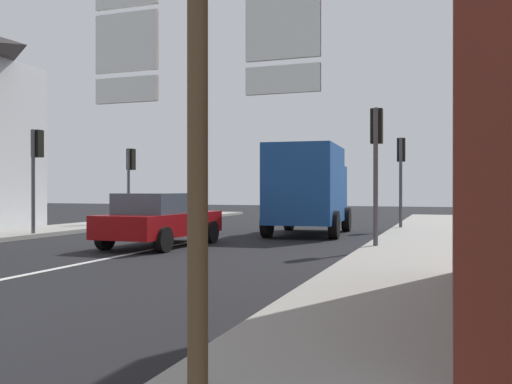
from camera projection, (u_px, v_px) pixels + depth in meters
The scene contains 10 objects.
ground_plane at pixel (165, 247), 15.25m from camera, with size 80.00×80.00×0.00m, color black.
sidewalk_right at pixel (411, 265), 11.18m from camera, with size 2.73×44.00×0.14m, color gray.
lane_centre_stripe at pixel (70, 266), 11.47m from camera, with size 0.16×12.00×0.01m, color silver.
sedan_far at pixel (160, 219), 15.46m from camera, with size 2.09×4.26×1.47m.
delivery_truck at pixel (308, 187), 19.49m from camera, with size 2.75×5.13×3.05m.
route_sign_post at pixel (199, 139), 3.78m from camera, with size 1.66×0.14×3.20m.
traffic_light_near_left at pixel (36, 158), 18.45m from camera, with size 0.30×0.49×3.54m.
traffic_light_far_left at pixel (130, 169), 23.86m from camera, with size 0.30×0.49×3.31m.
traffic_light_near_right at pixel (376, 145), 14.44m from camera, with size 0.30×0.49×3.66m.
traffic_light_far_right at pixel (401, 162), 21.45m from camera, with size 0.30×0.49×3.55m.
Camera 1 is at (7.38, -3.57, 1.57)m, focal length 39.38 mm.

